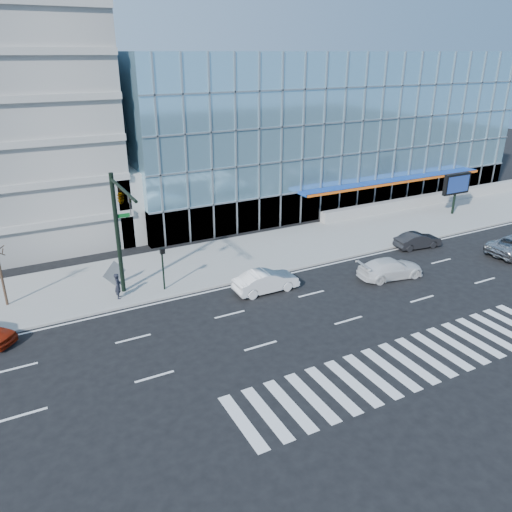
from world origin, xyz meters
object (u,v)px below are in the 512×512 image
at_px(white_sedan, 266,281).
at_px(tilted_panel, 114,273).
at_px(dark_sedan, 418,240).
at_px(traffic_signal, 120,210).
at_px(pedestrian, 118,286).
at_px(marquee_sign, 457,185).
at_px(ped_signal_post, 163,262).
at_px(white_suv, 390,268).

distance_m(white_sedan, tilted_panel, 10.30).
xyz_separation_m(dark_sedan, tilted_panel, (-23.70, 4.12, 0.42)).
bearing_deg(traffic_signal, pedestrian, 133.43).
bearing_deg(marquee_sign, traffic_signal, -174.08).
bearing_deg(pedestrian, marquee_sign, -66.84).
bearing_deg(tilted_panel, ped_signal_post, -58.43).
xyz_separation_m(white_suv, tilted_panel, (-17.70, 7.55, 0.36)).
distance_m(traffic_signal, pedestrian, 5.21).
xyz_separation_m(ped_signal_post, tilted_panel, (-2.78, 2.18, -1.07)).
relative_size(traffic_signal, marquee_sign, 2.00).
xyz_separation_m(marquee_sign, dark_sedan, (-9.58, -4.99, -2.42)).
bearing_deg(pedestrian, dark_sedan, -76.80).
bearing_deg(tilted_panel, marquee_sign, -18.84).
bearing_deg(traffic_signal, ped_signal_post, 8.52).
distance_m(ped_signal_post, marquee_sign, 30.67).
bearing_deg(white_suv, dark_sedan, -53.06).
bearing_deg(traffic_signal, tilted_panel, 96.29).
bearing_deg(white_suv, tilted_panel, 74.12).
bearing_deg(white_sedan, tilted_panel, 59.23).
height_order(marquee_sign, dark_sedan, marquee_sign).
distance_m(traffic_signal, tilted_panel, 5.71).
bearing_deg(white_suv, white_sedan, 83.15).
distance_m(marquee_sign, white_sedan, 25.34).
relative_size(traffic_signal, dark_sedan, 2.05).
bearing_deg(white_sedan, marquee_sign, -75.45).
bearing_deg(traffic_signal, white_suv, -16.00).
bearing_deg(white_suv, marquee_sign, -54.40).
height_order(traffic_signal, dark_sedan, traffic_signal).
relative_size(traffic_signal, tilted_panel, 6.15).
bearing_deg(ped_signal_post, pedestrian, 176.70).
bearing_deg(marquee_sign, tilted_panel, -178.50).
distance_m(traffic_signal, marquee_sign, 33.32).
relative_size(marquee_sign, white_sedan, 0.90).
height_order(ped_signal_post, dark_sedan, ped_signal_post).
bearing_deg(dark_sedan, ped_signal_post, 92.12).
relative_size(pedestrian, tilted_panel, 1.33).
height_order(pedestrian, tilted_panel, tilted_panel).
distance_m(marquee_sign, white_suv, 17.87).
xyz_separation_m(traffic_signal, marquee_sign, (33.00, 3.42, -3.10)).
xyz_separation_m(traffic_signal, tilted_panel, (-0.28, 2.55, -5.10)).
relative_size(white_suv, tilted_panel, 3.75).
distance_m(white_suv, tilted_panel, 19.24).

